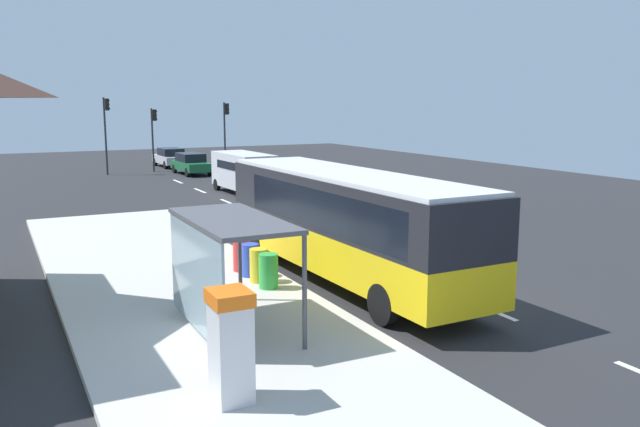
# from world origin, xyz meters

# --- Properties ---
(ground_plane) EXTENTS (56.00, 92.00, 0.04)m
(ground_plane) POSITION_xyz_m (0.00, 14.00, -0.02)
(ground_plane) COLOR #262628
(sidewalk_platform) EXTENTS (6.20, 30.00, 0.18)m
(sidewalk_platform) POSITION_xyz_m (-6.40, 2.00, 0.09)
(sidewalk_platform) COLOR beige
(sidewalk_platform) RESTS_ON ground
(lane_stripe_seg_1) EXTENTS (0.16, 2.20, 0.01)m
(lane_stripe_seg_1) POSITION_xyz_m (0.25, -1.00, 0.01)
(lane_stripe_seg_1) COLOR silver
(lane_stripe_seg_1) RESTS_ON ground
(lane_stripe_seg_2) EXTENTS (0.16, 2.20, 0.01)m
(lane_stripe_seg_2) POSITION_xyz_m (0.25, 4.00, 0.01)
(lane_stripe_seg_2) COLOR silver
(lane_stripe_seg_2) RESTS_ON ground
(lane_stripe_seg_3) EXTENTS (0.16, 2.20, 0.01)m
(lane_stripe_seg_3) POSITION_xyz_m (0.25, 9.00, 0.01)
(lane_stripe_seg_3) COLOR silver
(lane_stripe_seg_3) RESTS_ON ground
(lane_stripe_seg_4) EXTENTS (0.16, 2.20, 0.01)m
(lane_stripe_seg_4) POSITION_xyz_m (0.25, 14.00, 0.01)
(lane_stripe_seg_4) COLOR silver
(lane_stripe_seg_4) RESTS_ON ground
(lane_stripe_seg_5) EXTENTS (0.16, 2.20, 0.01)m
(lane_stripe_seg_5) POSITION_xyz_m (0.25, 19.00, 0.01)
(lane_stripe_seg_5) COLOR silver
(lane_stripe_seg_5) RESTS_ON ground
(lane_stripe_seg_6) EXTENTS (0.16, 2.20, 0.01)m
(lane_stripe_seg_6) POSITION_xyz_m (0.25, 24.00, 0.01)
(lane_stripe_seg_6) COLOR silver
(lane_stripe_seg_6) RESTS_ON ground
(lane_stripe_seg_7) EXTENTS (0.16, 2.20, 0.01)m
(lane_stripe_seg_7) POSITION_xyz_m (0.25, 29.00, 0.01)
(lane_stripe_seg_7) COLOR silver
(lane_stripe_seg_7) RESTS_ON ground
(bus) EXTENTS (2.75, 11.06, 3.21)m
(bus) POSITION_xyz_m (-1.71, 2.89, 1.84)
(bus) COLOR yellow
(bus) RESTS_ON ground
(white_van) EXTENTS (2.19, 5.27, 2.30)m
(white_van) POSITION_xyz_m (2.20, 21.81, 1.34)
(white_van) COLOR silver
(white_van) RESTS_ON ground
(sedan_near) EXTENTS (2.00, 4.47, 1.52)m
(sedan_near) POSITION_xyz_m (2.30, 32.93, 0.79)
(sedan_near) COLOR #195933
(sedan_near) RESTS_ON ground
(sedan_far) EXTENTS (1.95, 4.45, 1.52)m
(sedan_far) POSITION_xyz_m (2.30, 38.96, 0.79)
(sedan_far) COLOR #B7B7BC
(sedan_far) RESTS_ON ground
(ticket_machine) EXTENTS (0.66, 0.76, 1.94)m
(ticket_machine) POSITION_xyz_m (-7.37, -3.39, 1.17)
(ticket_machine) COLOR silver
(ticket_machine) RESTS_ON sidewalk_platform
(recycling_bin_green) EXTENTS (0.52, 0.52, 0.95)m
(recycling_bin_green) POSITION_xyz_m (-4.20, 2.65, 0.66)
(recycling_bin_green) COLOR green
(recycling_bin_green) RESTS_ON sidewalk_platform
(recycling_bin_yellow) EXTENTS (0.52, 0.52, 0.95)m
(recycling_bin_yellow) POSITION_xyz_m (-4.20, 3.35, 0.66)
(recycling_bin_yellow) COLOR yellow
(recycling_bin_yellow) RESTS_ON sidewalk_platform
(recycling_bin_blue) EXTENTS (0.52, 0.52, 0.95)m
(recycling_bin_blue) POSITION_xyz_m (-4.20, 4.05, 0.66)
(recycling_bin_blue) COLOR blue
(recycling_bin_blue) RESTS_ON sidewalk_platform
(recycling_bin_red) EXTENTS (0.52, 0.52, 0.95)m
(recycling_bin_red) POSITION_xyz_m (-4.20, 4.75, 0.66)
(recycling_bin_red) COLOR red
(recycling_bin_red) RESTS_ON sidewalk_platform
(traffic_light_near_side) EXTENTS (0.49, 0.28, 5.15)m
(traffic_light_near_side) POSITION_xyz_m (5.50, 34.49, 3.41)
(traffic_light_near_side) COLOR #2D2D2D
(traffic_light_near_side) RESTS_ON ground
(traffic_light_far_side) EXTENTS (0.49, 0.28, 5.49)m
(traffic_light_far_side) POSITION_xyz_m (-3.11, 35.29, 3.62)
(traffic_light_far_side) COLOR #2D2D2D
(traffic_light_far_side) RESTS_ON ground
(traffic_light_median) EXTENTS (0.49, 0.28, 4.70)m
(traffic_light_median) POSITION_xyz_m (0.40, 36.09, 3.14)
(traffic_light_median) COLOR #2D2D2D
(traffic_light_median) RESTS_ON ground
(bus_shelter) EXTENTS (1.80, 4.00, 2.50)m
(bus_shelter) POSITION_xyz_m (-6.41, 0.08, 2.10)
(bus_shelter) COLOR #4C4C51
(bus_shelter) RESTS_ON sidewalk_platform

